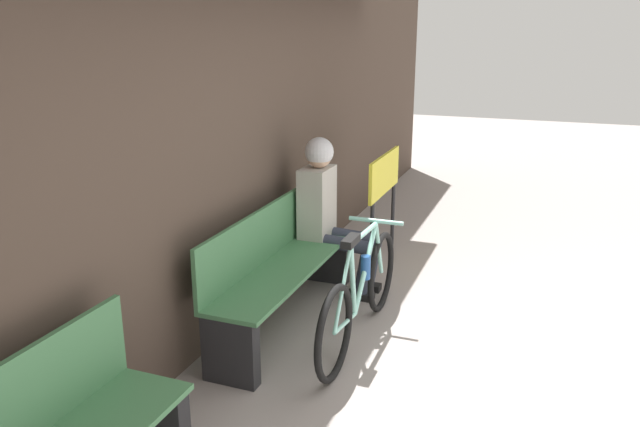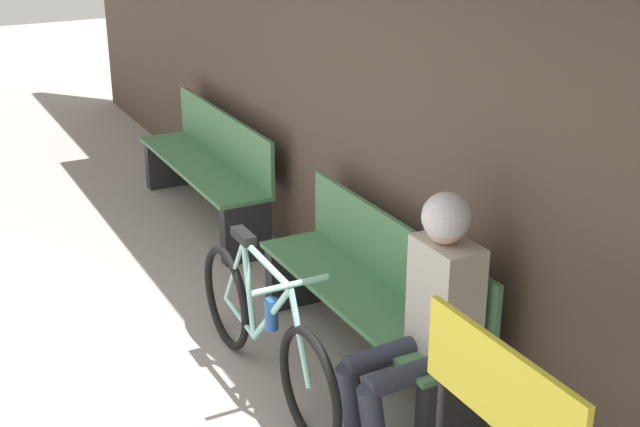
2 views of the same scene
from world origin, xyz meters
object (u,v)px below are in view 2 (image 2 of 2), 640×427
(park_bench_far, at_px, (208,169))
(signboard, at_px, (499,404))
(park_bench_near, at_px, (371,299))
(bicycle, at_px, (264,332))
(person_seated, at_px, (428,305))

(park_bench_far, relative_size, signboard, 1.85)
(park_bench_near, height_order, park_bench_far, same)
(bicycle, xyz_separation_m, person_seated, (0.75, 0.52, 0.38))
(bicycle, relative_size, person_seated, 1.32)
(park_bench_near, relative_size, signboard, 1.81)
(park_bench_far, xyz_separation_m, signboard, (4.04, -0.35, 0.34))
(person_seated, relative_size, park_bench_far, 0.69)
(bicycle, xyz_separation_m, park_bench_far, (-2.46, 0.63, 0.07))
(person_seated, xyz_separation_m, signboard, (0.83, -0.24, 0.02))
(signboard, bearing_deg, person_seated, 164.03)
(signboard, bearing_deg, bicycle, -170.01)
(person_seated, bearing_deg, park_bench_far, 177.96)
(bicycle, bearing_deg, park_bench_near, 85.65)
(park_bench_far, bearing_deg, bicycle, -14.34)
(bicycle, distance_m, park_bench_far, 2.54)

